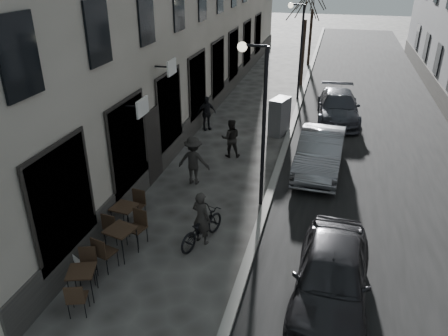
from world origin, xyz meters
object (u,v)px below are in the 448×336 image
at_px(bicycle, 202,227).
at_px(car_mid, 320,152).
at_px(bistro_set_b, 121,239).
at_px(car_far, 338,107).
at_px(streetlamp_near, 259,110).
at_px(bistro_set_c, 125,216).
at_px(utility_cabinet, 280,116).
at_px(car_near, 332,274).
at_px(pedestrian_far, 206,113).
at_px(bistro_set_a, 83,281).
at_px(pedestrian_near, 231,138).
at_px(streetlamp_far, 298,41).
at_px(sign_board, 77,253).
at_px(tree_near, 307,6).
at_px(pedestrian_mid, 194,161).

distance_m(bicycle, car_mid, 6.19).
bearing_deg(bistro_set_b, car_far, 81.11).
height_order(streetlamp_near, bistro_set_b, streetlamp_near).
relative_size(bistro_set_c, bicycle, 0.90).
height_order(utility_cabinet, car_mid, utility_cabinet).
bearing_deg(car_near, pedestrian_far, 123.39).
bearing_deg(bicycle, bistro_set_a, 73.32).
relative_size(bistro_set_b, bistro_set_c, 1.07).
distance_m(bistro_set_b, utility_cabinet, 10.32).
bearing_deg(pedestrian_near, bistro_set_b, 64.79).
distance_m(streetlamp_near, streetlamp_far, 12.00).
bearing_deg(car_far, streetlamp_near, -108.79).
height_order(bistro_set_c, car_mid, car_mid).
bearing_deg(streetlamp_far, bistro_set_c, -103.15).
distance_m(bistro_set_b, sign_board, 1.15).
height_order(tree_near, pedestrian_far, tree_near).
height_order(streetlamp_near, car_mid, streetlamp_near).
xyz_separation_m(tree_near, pedestrian_near, (-1.72, -11.58, -3.89)).
relative_size(bicycle, pedestrian_near, 1.18).
relative_size(sign_board, car_near, 0.25).
distance_m(streetlamp_near, car_near, 5.24).
relative_size(sign_board, pedestrian_near, 0.67).
xyz_separation_m(streetlamp_near, car_mid, (1.85, 2.98, -2.43)).
bearing_deg(pedestrian_far, sign_board, -130.70).
xyz_separation_m(bistro_set_c, pedestrian_mid, (1.02, 3.32, 0.38)).
bearing_deg(car_mid, sign_board, -125.11).
distance_m(streetlamp_near, bistro_set_c, 4.95).
relative_size(tree_near, car_mid, 1.28).
relative_size(bistro_set_b, car_far, 0.37).
relative_size(tree_near, car_near, 1.38).
height_order(sign_board, car_near, car_near).
bearing_deg(pedestrian_mid, pedestrian_far, -78.96).
distance_m(sign_board, pedestrian_far, 10.38).
bearing_deg(pedestrian_far, streetlamp_near, -99.02).
xyz_separation_m(streetlamp_far, tree_near, (0.07, 3.00, 1.50)).
bearing_deg(pedestrian_mid, car_near, 134.60).
height_order(pedestrian_mid, pedestrian_far, pedestrian_mid).
height_order(bistro_set_b, pedestrian_mid, pedestrian_mid).
height_order(streetlamp_far, sign_board, streetlamp_far).
xyz_separation_m(streetlamp_far, bistro_set_c, (-3.37, -14.44, -2.68)).
distance_m(utility_cabinet, car_mid, 3.89).
distance_m(pedestrian_far, car_far, 6.46).
distance_m(streetlamp_near, pedestrian_mid, 3.41).
height_order(streetlamp_near, sign_board, streetlamp_near).
height_order(pedestrian_far, car_far, pedestrian_far).
height_order(pedestrian_mid, car_mid, pedestrian_mid).
bearing_deg(bistro_set_a, sign_board, 108.93).
relative_size(utility_cabinet, car_far, 0.35).
xyz_separation_m(bistro_set_a, bistro_set_c, (-0.27, 2.80, 0.03)).
bearing_deg(car_near, bistro_set_c, 168.69).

